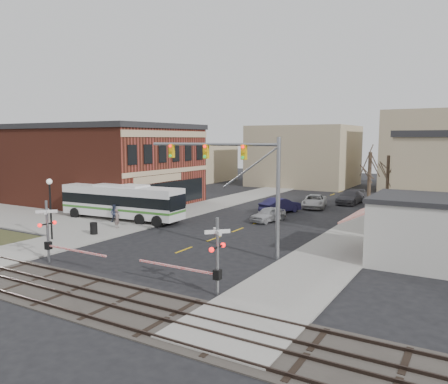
% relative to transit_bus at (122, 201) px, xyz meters
% --- Properties ---
extents(ground, '(160.00, 160.00, 0.00)m').
position_rel_transit_bus_xyz_m(ground, '(11.97, -8.37, -1.86)').
color(ground, black).
rests_on(ground, ground).
extents(sidewalk_west, '(5.00, 60.00, 0.12)m').
position_rel_transit_bus_xyz_m(sidewalk_west, '(2.47, 11.63, -1.80)').
color(sidewalk_west, gray).
rests_on(sidewalk_west, ground).
extents(sidewalk_east, '(5.00, 60.00, 0.12)m').
position_rel_transit_bus_xyz_m(sidewalk_east, '(21.47, 11.63, -1.80)').
color(sidewalk_east, gray).
rests_on(sidewalk_east, ground).
extents(plaza_west, '(20.00, 10.00, 0.11)m').
position_rel_transit_bus_xyz_m(plaza_west, '(-10.03, -3.37, -1.81)').
color(plaza_west, gray).
rests_on(plaza_west, ground).
extents(ballast_strip, '(160.00, 5.00, 0.06)m').
position_rel_transit_bus_xyz_m(ballast_strip, '(11.97, -16.37, -1.83)').
color(ballast_strip, '#332D28').
rests_on(ballast_strip, ground).
extents(rail_tracks, '(160.00, 3.91, 0.14)m').
position_rel_transit_bus_xyz_m(rail_tracks, '(11.97, -16.37, -1.74)').
color(rail_tracks, '#2D231E').
rests_on(rail_tracks, ground).
extents(brick_building, '(30.40, 15.40, 9.60)m').
position_rel_transit_bus_xyz_m(brick_building, '(-15.01, 7.63, 2.95)').
color(brick_building, maroon).
rests_on(brick_building, ground).
extents(awning_shop, '(9.74, 6.20, 4.30)m').
position_rel_transit_bus_xyz_m(awning_shop, '(27.94, -1.37, 0.30)').
color(awning_shop, beige).
rests_on(awning_shop, ground).
extents(tree_east_a, '(0.28, 0.28, 6.75)m').
position_rel_transit_bus_xyz_m(tree_east_a, '(22.47, 3.63, 1.63)').
color(tree_east_a, '#382B21').
rests_on(tree_east_a, sidewalk_east).
extents(tree_east_b, '(0.28, 0.28, 6.30)m').
position_rel_transit_bus_xyz_m(tree_east_b, '(22.77, 9.63, 1.41)').
color(tree_east_b, '#382B21').
rests_on(tree_east_b, sidewalk_east).
extents(tree_east_c, '(0.28, 0.28, 7.20)m').
position_rel_transit_bus_xyz_m(tree_east_c, '(22.97, 17.63, 1.86)').
color(tree_east_c, '#382B21').
rests_on(tree_east_c, sidewalk_east).
extents(transit_bus, '(13.01, 3.66, 3.31)m').
position_rel_transit_bus_xyz_m(transit_bus, '(0.00, 0.00, 0.00)').
color(transit_bus, silver).
rests_on(transit_bus, ground).
extents(traffic_signal_mast, '(10.29, 0.30, 8.00)m').
position_rel_transit_bus_xyz_m(traffic_signal_mast, '(15.89, -5.31, 3.89)').
color(traffic_signal_mast, gray).
rests_on(traffic_signal_mast, ground).
extents(rr_crossing_west, '(5.60, 1.36, 4.00)m').
position_rel_transit_bus_xyz_m(rr_crossing_west, '(6.72, -13.28, 0.10)').
color(rr_crossing_west, gray).
rests_on(rr_crossing_west, ground).
extents(rr_crossing_east, '(5.60, 1.36, 4.00)m').
position_rel_transit_bus_xyz_m(rr_crossing_east, '(18.34, -12.93, 0.10)').
color(rr_crossing_east, gray).
rests_on(rr_crossing_east, ground).
extents(street_lamp, '(0.44, 0.44, 4.73)m').
position_rel_transit_bus_xyz_m(street_lamp, '(1.46, -9.25, 1.60)').
color(street_lamp, black).
rests_on(street_lamp, sidewalk_west).
extents(trash_bin, '(0.60, 0.60, 0.96)m').
position_rel_transit_bus_xyz_m(trash_bin, '(2.86, -6.28, -1.26)').
color(trash_bin, black).
rests_on(trash_bin, sidewalk_west).
extents(car_a, '(2.54, 4.37, 1.40)m').
position_rel_transit_bus_xyz_m(car_a, '(12.60, 6.54, -1.17)').
color(car_a, '#9B9C9F').
rests_on(car_a, ground).
extents(car_b, '(3.37, 5.18, 1.61)m').
position_rel_transit_bus_xyz_m(car_b, '(11.61, 11.74, -1.06)').
color(car_b, '#1A183C').
rests_on(car_b, ground).
extents(car_c, '(3.59, 5.75, 1.48)m').
position_rel_transit_bus_xyz_m(car_c, '(13.62, 16.94, -1.12)').
color(car_c, '#BABABA').
rests_on(car_c, ground).
extents(car_d, '(2.66, 5.68, 1.60)m').
position_rel_transit_bus_xyz_m(car_d, '(16.39, 22.14, -1.06)').
color(car_d, '#454449').
rests_on(car_d, ground).
extents(pedestrian_near, '(0.55, 0.70, 1.68)m').
position_rel_transit_bus_xyz_m(pedestrian_near, '(2.71, -3.44, -0.91)').
color(pedestrian_near, '#655451').
rests_on(pedestrian_near, sidewalk_west).
extents(pedestrian_far, '(0.99, 0.90, 1.66)m').
position_rel_transit_bus_xyz_m(pedestrian_far, '(0.62, -1.62, -0.91)').
color(pedestrian_far, '#2D364F').
rests_on(pedestrian_far, sidewalk_west).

